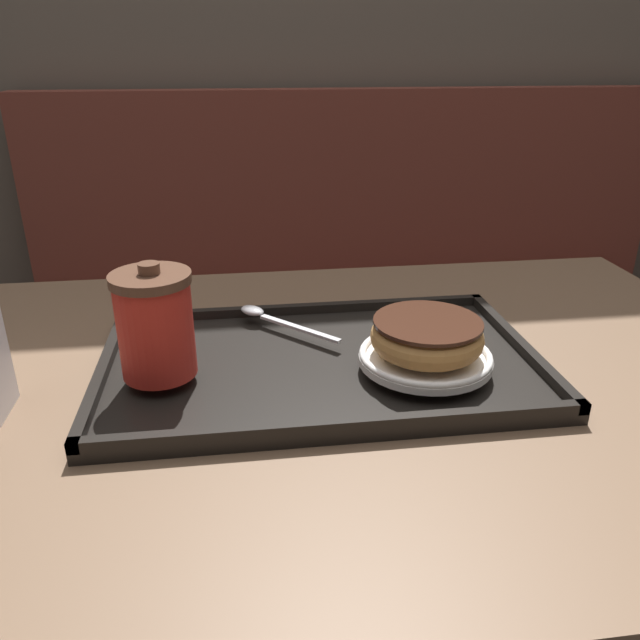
{
  "coord_description": "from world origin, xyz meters",
  "views": [
    {
      "loc": [
        -0.1,
        -0.63,
        1.09
      ],
      "look_at": [
        -0.01,
        0.01,
        0.81
      ],
      "focal_mm": 35.0,
      "sensor_mm": 36.0,
      "label": 1
    }
  ],
  "objects": [
    {
      "name": "booth_bench",
      "position": [
        0.21,
        0.87,
        0.32
      ],
      "size": [
        1.68,
        0.44,
        1.0
      ],
      "color": "brown",
      "rests_on": "ground_plane"
    },
    {
      "name": "donut_chocolate_glazed",
      "position": [
        0.1,
        -0.03,
        0.8
      ],
      "size": [
        0.12,
        0.12,
        0.04
      ],
      "color": "tan",
      "rests_on": "plate_with_chocolate_donut"
    },
    {
      "name": "plate_with_chocolate_donut",
      "position": [
        0.1,
        -0.03,
        0.78
      ],
      "size": [
        0.15,
        0.15,
        0.01
      ],
      "color": "white",
      "rests_on": "serving_tray"
    },
    {
      "name": "serving_tray",
      "position": [
        -0.01,
        0.01,
        0.76
      ],
      "size": [
        0.5,
        0.3,
        0.02
      ],
      "color": "black",
      "rests_on": "cafe_table"
    },
    {
      "name": "spoon",
      "position": [
        -0.07,
        0.12,
        0.78
      ],
      "size": [
        0.12,
        0.12,
        0.01
      ],
      "rotation": [
        0.0,
        0.0,
        2.35
      ],
      "color": "silver",
      "rests_on": "serving_tray"
    },
    {
      "name": "coffee_cup_front",
      "position": [
        -0.19,
        -0.01,
        0.83
      ],
      "size": [
        0.08,
        0.08,
        0.12
      ],
      "color": "red",
      "rests_on": "serving_tray"
    },
    {
      "name": "cafe_table",
      "position": [
        0.0,
        0.0,
        0.59
      ],
      "size": [
        1.1,
        0.74,
        0.75
      ],
      "color": "brown",
      "rests_on": "ground_plane"
    },
    {
      "name": "wall_behind",
      "position": [
        0.0,
        1.1,
        1.2
      ],
      "size": [
        8.0,
        0.05,
        2.4
      ],
      "color": "brown",
      "rests_on": "ground_plane"
    }
  ]
}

